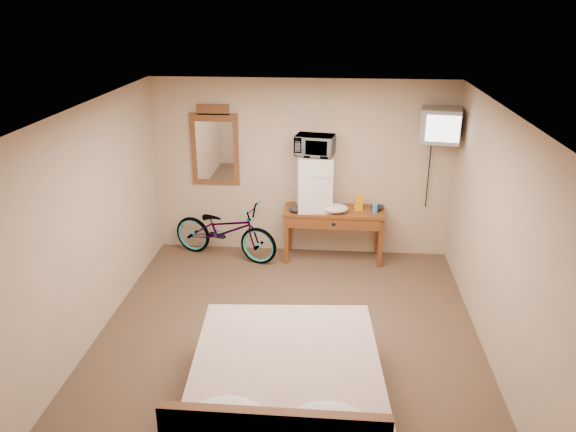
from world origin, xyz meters
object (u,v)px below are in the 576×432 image
(blue_cup, at_px, (375,208))
(desk, at_px, (334,218))
(crt_television, at_px, (440,125))
(bicycle, at_px, (225,230))
(bed, at_px, (285,397))
(wall_mirror, at_px, (215,146))
(microwave, at_px, (315,145))
(mini_fridge, at_px, (314,183))

(blue_cup, bearing_deg, desk, 174.81)
(crt_television, bearing_deg, bicycle, -178.57)
(bicycle, bearing_deg, bed, -143.71)
(desk, distance_m, blue_cup, 0.59)
(desk, height_order, bed, bed)
(blue_cup, xyz_separation_m, bed, (-0.93, -3.32, -0.52))
(bed, bearing_deg, blue_cup, 74.33)
(crt_television, relative_size, wall_mirror, 0.55)
(blue_cup, height_order, wall_mirror, wall_mirror)
(blue_cup, relative_size, bicycle, 0.08)
(microwave, bearing_deg, crt_television, 8.83)
(wall_mirror, bearing_deg, mini_fridge, -9.27)
(crt_television, height_order, bicycle, crt_television)
(blue_cup, bearing_deg, crt_television, 5.35)
(microwave, bearing_deg, mini_fridge, -114.06)
(crt_television, bearing_deg, wall_mirror, 175.24)
(microwave, distance_m, bed, 3.67)
(desk, height_order, wall_mirror, wall_mirror)
(crt_television, distance_m, wall_mirror, 3.06)
(desk, bearing_deg, wall_mirror, 170.81)
(desk, distance_m, microwave, 1.06)
(crt_television, bearing_deg, blue_cup, -174.65)
(bed, bearing_deg, crt_television, 63.31)
(mini_fridge, xyz_separation_m, crt_television, (1.61, -0.02, 0.83))
(bicycle, bearing_deg, desk, -71.10)
(mini_fridge, bearing_deg, crt_television, -0.78)
(blue_cup, distance_m, bicycle, 2.13)
(desk, relative_size, mini_fridge, 1.84)
(mini_fridge, distance_m, bed, 3.51)
(microwave, bearing_deg, wall_mirror, -179.64)
(bicycle, bearing_deg, wall_mirror, 43.08)
(blue_cup, xyz_separation_m, crt_television, (0.77, 0.07, 1.14))
(blue_cup, bearing_deg, bed, -105.67)
(desk, bearing_deg, crt_television, 0.95)
(desk, bearing_deg, mini_fridge, 171.18)
(mini_fridge, height_order, bed, mini_fridge)
(blue_cup, height_order, bicycle, blue_cup)
(blue_cup, relative_size, bed, 0.06)
(desk, xyz_separation_m, microwave, (-0.28, 0.04, 1.02))
(crt_television, xyz_separation_m, bicycle, (-2.86, -0.07, -1.54))
(mini_fridge, height_order, crt_television, crt_television)
(desk, distance_m, bed, 3.41)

